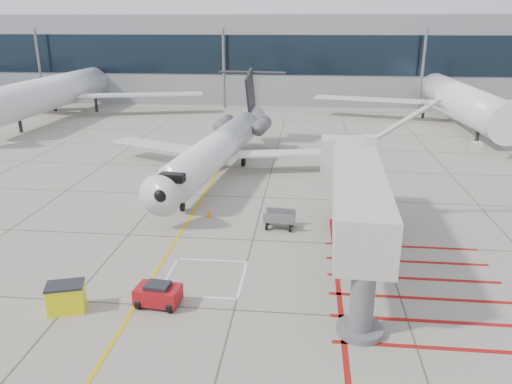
# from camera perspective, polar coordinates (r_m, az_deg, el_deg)

# --- Properties ---
(ground_plane) EXTENTS (260.00, 260.00, 0.00)m
(ground_plane) POSITION_cam_1_polar(r_m,az_deg,el_deg) (27.63, -1.30, -8.94)
(ground_plane) COLOR #9F9789
(ground_plane) RESTS_ON ground
(regional_jet) EXTENTS (27.48, 33.03, 7.99)m
(regional_jet) POSITION_cam_1_polar(r_m,az_deg,el_deg) (41.65, -5.19, 6.46)
(regional_jet) COLOR white
(regional_jet) RESTS_ON ground_plane
(jet_bridge) EXTENTS (9.19, 18.21, 7.15)m
(jet_bridge) POSITION_cam_1_polar(r_m,az_deg,el_deg) (26.97, 11.60, -1.74)
(jet_bridge) COLOR beige
(jet_bridge) RESTS_ON ground_plane
(pushback_tug) EXTENTS (2.20, 1.51, 1.21)m
(pushback_tug) POSITION_cam_1_polar(r_m,az_deg,el_deg) (24.71, -11.14, -11.34)
(pushback_tug) COLOR #A20F15
(pushback_tug) RESTS_ON ground_plane
(spill_bin) EXTENTS (1.88, 1.53, 1.41)m
(spill_bin) POSITION_cam_1_polar(r_m,az_deg,el_deg) (25.38, -20.88, -11.20)
(spill_bin) COLOR yellow
(spill_bin) RESTS_ON ground_plane
(baggage_cart) EXTENTS (2.09, 1.44, 1.25)m
(baggage_cart) POSITION_cam_1_polar(r_m,az_deg,el_deg) (32.78, 2.71, -3.14)
(baggage_cart) COLOR #5A5B5F
(baggage_cart) RESTS_ON ground_plane
(ground_power_unit) EXTENTS (2.49, 1.56, 1.90)m
(ground_power_unit) POSITION_cam_1_polar(r_m,az_deg,el_deg) (32.37, 12.23, -3.23)
(ground_power_unit) COLOR silver
(ground_power_unit) RESTS_ON ground_plane
(cone_nose) EXTENTS (0.41, 0.41, 0.57)m
(cone_nose) POSITION_cam_1_polar(r_m,az_deg,el_deg) (34.89, -5.43, -2.40)
(cone_nose) COLOR orange
(cone_nose) RESTS_ON ground_plane
(cone_side) EXTENTS (0.36, 0.36, 0.49)m
(cone_side) POSITION_cam_1_polar(r_m,az_deg,el_deg) (34.83, 3.87, -2.46)
(cone_side) COLOR #E75B0C
(cone_side) RESTS_ON ground_plane
(terminal_building) EXTENTS (180.00, 28.00, 14.00)m
(terminal_building) POSITION_cam_1_polar(r_m,az_deg,el_deg) (94.67, 10.43, 15.01)
(terminal_building) COLOR gray
(terminal_building) RESTS_ON ground_plane
(terminal_glass_band) EXTENTS (180.00, 0.10, 6.00)m
(terminal_glass_band) POSITION_cam_1_polar(r_m,az_deg,el_deg) (80.63, 11.18, 15.05)
(terminal_glass_band) COLOR black
(terminal_glass_band) RESTS_ON ground_plane
(bg_aircraft_b) EXTENTS (39.25, 43.61, 13.08)m
(bg_aircraft_b) POSITION_cam_1_polar(r_m,az_deg,el_deg) (78.74, -21.07, 13.03)
(bg_aircraft_b) COLOR silver
(bg_aircraft_b) RESTS_ON ground_plane
(bg_aircraft_c) EXTENTS (36.77, 40.85, 12.26)m
(bg_aircraft_c) POSITION_cam_1_polar(r_m,az_deg,el_deg) (73.16, 21.72, 12.27)
(bg_aircraft_c) COLOR silver
(bg_aircraft_c) RESTS_ON ground_plane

